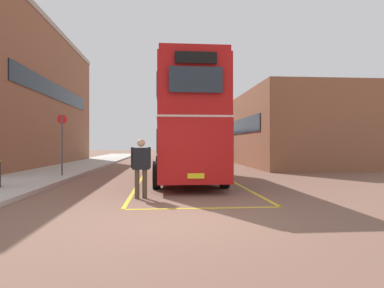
# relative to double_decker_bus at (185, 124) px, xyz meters

# --- Properties ---
(ground_plane) EXTENTS (135.60, 135.60, 0.00)m
(ground_plane) POSITION_rel_double_decker_bus_xyz_m (-0.57, 6.26, -2.51)
(ground_plane) COLOR brown
(sidewalk_left) EXTENTS (4.00, 57.60, 0.14)m
(sidewalk_left) POSITION_rel_double_decker_bus_xyz_m (-7.07, 8.66, -2.44)
(sidewalk_left) COLOR #B2ADA3
(sidewalk_left) RESTS_ON ground
(brick_building_left) EXTENTS (6.38, 20.79, 10.07)m
(brick_building_left) POSITION_rel_double_decker_bus_xyz_m (-11.80, 10.06, 2.53)
(brick_building_left) COLOR brown
(brick_building_left) RESTS_ON ground
(depot_building_right) EXTENTS (7.62, 15.04, 5.40)m
(depot_building_right) POSITION_rel_double_decker_bus_xyz_m (8.70, 10.80, 0.19)
(depot_building_right) COLOR brown
(depot_building_right) RESTS_ON ground
(double_decker_bus) EXTENTS (2.80, 9.84, 4.75)m
(double_decker_bus) POSITION_rel_double_decker_bus_xyz_m (0.00, 0.00, 0.00)
(double_decker_bus) COLOR black
(double_decker_bus) RESTS_ON ground
(single_deck_bus) EXTENTS (3.30, 8.33, 3.02)m
(single_deck_bus) POSITION_rel_double_decker_bus_xyz_m (1.92, 20.17, -0.87)
(single_deck_bus) COLOR black
(single_deck_bus) RESTS_ON ground
(pedestrian_boarding) EXTENTS (0.58, 0.32, 1.77)m
(pedestrian_boarding) POSITION_rel_double_decker_bus_xyz_m (-1.62, -5.17, -1.48)
(pedestrian_boarding) COLOR #473828
(pedestrian_boarding) RESTS_ON ground
(bus_stop_sign) EXTENTS (0.44, 0.10, 2.85)m
(bus_stop_sign) POSITION_rel_double_decker_bus_xyz_m (-5.73, 1.08, -0.67)
(bus_stop_sign) COLOR #4C4C51
(bus_stop_sign) RESTS_ON sidewalk_left
(bay_marking_yellow) EXTENTS (4.19, 11.83, 0.01)m
(bay_marking_yellow) POSITION_rel_double_decker_bus_xyz_m (0.01, -1.85, -2.51)
(bay_marking_yellow) COLOR gold
(bay_marking_yellow) RESTS_ON ground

